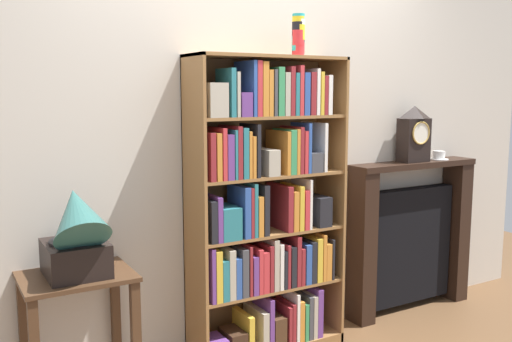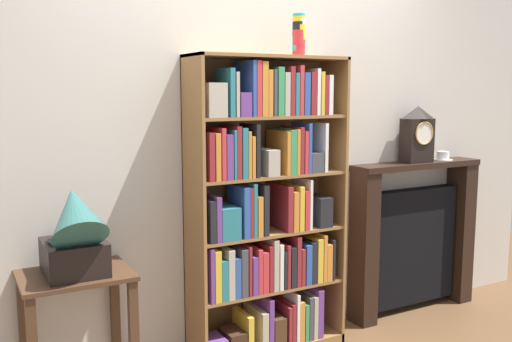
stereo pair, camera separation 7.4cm
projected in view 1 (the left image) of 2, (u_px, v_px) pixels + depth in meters
name	position (u px, v px, depth m)	size (l,w,h in m)	color
wall_back	(259.00, 135.00, 3.46)	(4.70, 0.08, 2.60)	beige
bookshelf	(265.00, 215.00, 3.32)	(0.95, 0.30, 1.77)	olive
cup_stack	(298.00, 35.00, 3.26)	(0.08, 0.07, 0.24)	red
side_table_left	(78.00, 311.00, 2.78)	(0.53, 0.41, 0.68)	#472D1C
gramophone	(77.00, 234.00, 2.68)	(0.28, 0.44, 0.51)	black
fireplace_mantel	(410.00, 237.00, 4.05)	(1.03, 0.20, 1.08)	black
mantel_clock	(414.00, 134.00, 3.92)	(0.21, 0.13, 0.39)	black
teacup_with_saucer	(439.00, 156.00, 4.07)	(0.14, 0.14, 0.06)	white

